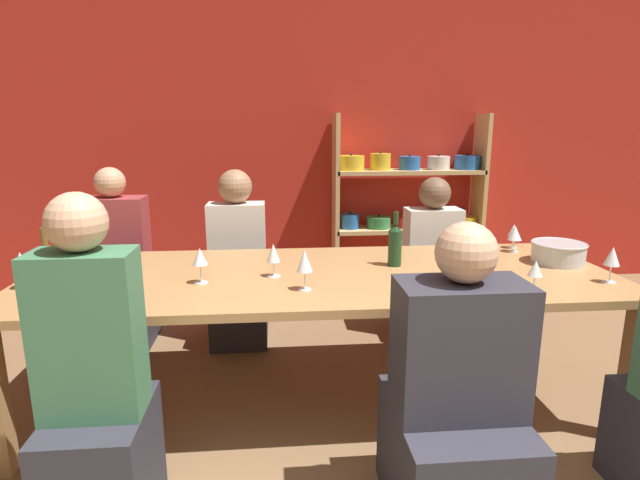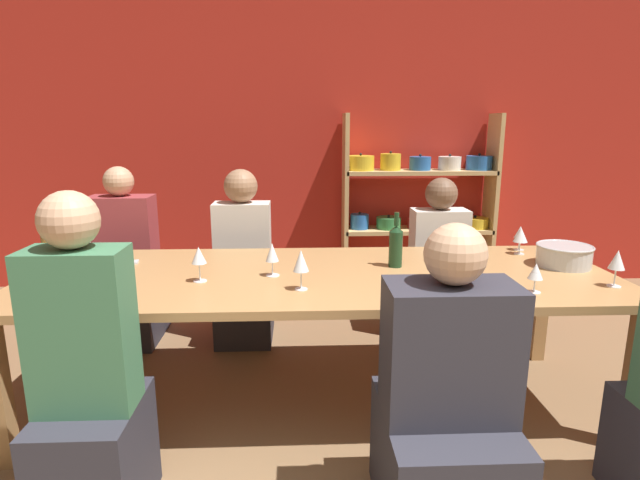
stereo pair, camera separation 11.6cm
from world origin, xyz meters
name	(u,v)px [view 1 (the left image)]	position (x,y,z in m)	size (l,w,h in m)	color
wall_back_red	(318,139)	(0.00, 3.83, 1.35)	(8.80, 0.06, 2.70)	red
shelf_unit	(409,218)	(0.81, 3.63, 0.65)	(1.35, 0.30, 1.57)	tan
dining_table	(322,285)	(-0.16, 1.70, 0.66)	(2.98, 1.07, 0.73)	#AD7F4C
mixing_bowl	(558,252)	(1.15, 1.77, 0.79)	(0.29, 0.29, 0.12)	#B7BABC
wine_bottle_green	(49,279)	(-1.30, 1.25, 0.87)	(0.07, 0.07, 0.35)	brown
wine_bottle_dark	(395,244)	(0.24, 1.80, 0.85)	(0.07, 0.07, 0.29)	#19381E
wine_glass_white_a	(612,257)	(1.20, 1.42, 0.85)	(0.07, 0.07, 0.18)	white
wine_glass_white_b	(21,263)	(-1.56, 1.57, 0.85)	(0.08, 0.08, 0.17)	white
wine_glass_empty_a	(200,258)	(-0.75, 1.58, 0.85)	(0.07, 0.07, 0.17)	white
wine_glass_white_c	(305,262)	(-0.27, 1.44, 0.86)	(0.07, 0.07, 0.19)	white
wine_glass_white_d	(514,231)	(1.06, 2.13, 0.84)	(0.07, 0.07, 0.15)	white
wine_glass_red_a	(76,239)	(-1.52, 2.10, 0.84)	(0.08, 0.08, 0.17)	white
wine_glass_red_b	(535,270)	(0.79, 1.35, 0.82)	(0.07, 0.07, 0.14)	white
wine_glass_red_c	(465,265)	(0.48, 1.41, 0.83)	(0.08, 0.08, 0.15)	white
wine_glass_red_d	(515,234)	(1.02, 2.03, 0.84)	(0.08, 0.08, 0.16)	white
wine_glass_red_e	(273,254)	(-0.41, 1.66, 0.84)	(0.07, 0.07, 0.17)	white
cell_phone	(120,265)	(-1.23, 1.92, 0.73)	(0.16, 0.10, 0.01)	silver
person_near_a	(97,410)	(-1.04, 0.92, 0.47)	(0.34, 0.43, 1.26)	#2D2D38
person_far_a	(119,281)	(-1.46, 2.58, 0.44)	(0.41, 0.52, 1.21)	#2D2D38
person_near_b	(455,420)	(0.25, 0.84, 0.41)	(0.45, 0.57, 1.15)	#2D2D38
person_far_b	(430,277)	(0.69, 2.55, 0.42)	(0.38, 0.47, 1.13)	#2D2D38
person_far_c	(239,278)	(-0.66, 2.57, 0.44)	(0.38, 0.47, 1.19)	#2D2D38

